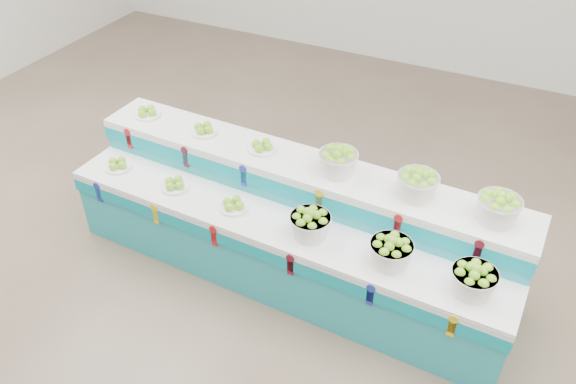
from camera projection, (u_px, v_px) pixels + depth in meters
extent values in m
plane|color=brown|center=(233.00, 273.00, 5.24)|extent=(10.00, 10.00, 0.00)
cylinder|color=white|center=(117.00, 164.00, 5.28)|extent=(0.25, 0.25, 0.10)
cylinder|color=white|center=(175.00, 184.00, 5.04)|extent=(0.25, 0.25, 0.10)
cylinder|color=white|center=(233.00, 204.00, 4.81)|extent=(0.25, 0.25, 0.10)
cylinder|color=white|center=(147.00, 112.00, 5.44)|extent=(0.25, 0.25, 0.10)
cylinder|color=white|center=(204.00, 128.00, 5.20)|extent=(0.25, 0.25, 0.10)
cylinder|color=white|center=(262.00, 146.00, 4.97)|extent=(0.25, 0.25, 0.10)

